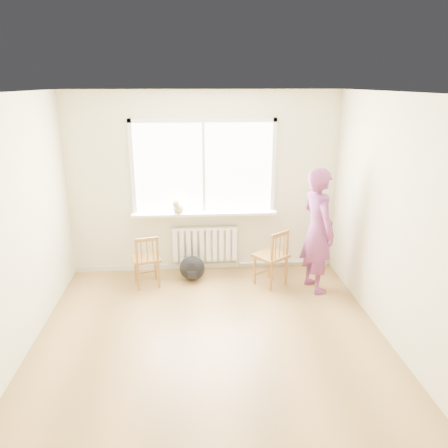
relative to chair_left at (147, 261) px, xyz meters
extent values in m
plane|color=#A47843|center=(0.84, -1.67, -0.39)|extent=(4.50, 4.50, 0.00)
plane|color=white|center=(0.84, -1.67, 2.31)|extent=(4.50, 4.50, 0.00)
cube|color=beige|center=(0.84, 0.58, 0.96)|extent=(4.00, 0.01, 2.70)
cube|color=white|center=(0.84, 0.56, 1.21)|extent=(2.00, 0.02, 1.30)
cube|color=white|center=(0.84, 0.54, 1.89)|extent=(2.12, 0.05, 0.06)
cube|color=white|center=(-0.19, 0.54, 1.21)|extent=(0.06, 0.05, 1.42)
cube|color=white|center=(1.87, 0.54, 1.21)|extent=(0.06, 0.05, 1.42)
cube|color=white|center=(0.84, 0.54, 1.21)|extent=(0.04, 0.05, 1.30)
cube|color=white|center=(0.84, 0.47, 0.54)|extent=(2.15, 0.22, 0.04)
cube|color=white|center=(0.84, 0.53, 0.04)|extent=(1.00, 0.02, 0.55)
cube|color=white|center=(0.84, 0.48, 0.04)|extent=(1.00, 0.10, 0.51)
cube|color=white|center=(0.84, 0.48, 0.30)|extent=(1.00, 0.12, 0.03)
cylinder|color=silver|center=(2.09, 0.52, -0.31)|extent=(1.40, 0.04, 0.04)
cube|color=beige|center=(0.84, 0.57, -0.35)|extent=(4.00, 0.03, 0.08)
cube|color=olive|center=(-0.01, 0.04, 0.02)|extent=(0.45, 0.44, 0.04)
cylinder|color=olive|center=(0.10, 0.22, -0.18)|extent=(0.03, 0.03, 0.41)
cylinder|color=olive|center=(-0.18, 0.15, -0.18)|extent=(0.03, 0.03, 0.41)
cylinder|color=olive|center=(0.16, -0.07, -0.18)|extent=(0.03, 0.03, 0.41)
cylinder|color=olive|center=(-0.12, -0.13, -0.18)|extent=(0.03, 0.03, 0.41)
cylinder|color=olive|center=(0.16, -0.07, 0.00)|extent=(0.04, 0.04, 0.77)
cylinder|color=olive|center=(-0.12, -0.13, 0.00)|extent=(0.04, 0.04, 0.77)
cube|color=olive|center=(0.02, -0.10, 0.35)|extent=(0.31, 0.10, 0.05)
cylinder|color=olive|center=(0.10, -0.08, 0.19)|extent=(0.02, 0.02, 0.31)
cylinder|color=olive|center=(0.02, -0.10, 0.19)|extent=(0.02, 0.02, 0.31)
cylinder|color=olive|center=(-0.06, -0.12, 0.19)|extent=(0.02, 0.02, 0.31)
cube|color=olive|center=(1.76, -0.08, 0.06)|extent=(0.57, 0.56, 0.04)
cylinder|color=olive|center=(1.79, 0.14, -0.17)|extent=(0.04, 0.04, 0.44)
cylinder|color=olive|center=(1.54, -0.05, -0.17)|extent=(0.04, 0.04, 0.44)
cylinder|color=olive|center=(1.98, -0.11, -0.17)|extent=(0.04, 0.04, 0.44)
cylinder|color=olive|center=(1.73, -0.30, -0.17)|extent=(0.04, 0.04, 0.44)
cylinder|color=olive|center=(1.98, -0.11, 0.03)|extent=(0.04, 0.04, 0.84)
cylinder|color=olive|center=(1.73, -0.30, 0.03)|extent=(0.04, 0.04, 0.84)
cube|color=olive|center=(1.85, -0.20, 0.42)|extent=(0.29, 0.23, 0.05)
cylinder|color=olive|center=(1.93, -0.15, 0.24)|extent=(0.02, 0.02, 0.34)
cylinder|color=olive|center=(1.85, -0.20, 0.24)|extent=(0.02, 0.02, 0.34)
cylinder|color=olive|center=(1.78, -0.26, 0.24)|extent=(0.02, 0.02, 0.34)
imported|color=#AC3964|center=(2.36, -0.26, 0.48)|extent=(0.57, 0.72, 1.73)
ellipsoid|color=beige|center=(0.46, 0.40, 0.66)|extent=(0.23, 0.29, 0.19)
sphere|color=beige|center=(0.43, 0.29, 0.75)|extent=(0.10, 0.10, 0.10)
cone|color=beige|center=(0.40, 0.29, 0.80)|extent=(0.03, 0.03, 0.04)
cone|color=beige|center=(0.46, 0.28, 0.80)|extent=(0.03, 0.03, 0.04)
cylinder|color=beige|center=(0.49, 0.53, 0.60)|extent=(0.06, 0.17, 0.02)
cylinder|color=beige|center=(0.41, 0.32, 0.61)|extent=(0.02, 0.02, 0.09)
cylinder|color=beige|center=(0.46, 0.31, 0.61)|extent=(0.02, 0.02, 0.09)
ellipsoid|color=black|center=(0.64, 0.15, -0.20)|extent=(0.41, 0.33, 0.37)
camera|label=1|loc=(0.66, -5.76, 2.41)|focal=35.00mm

